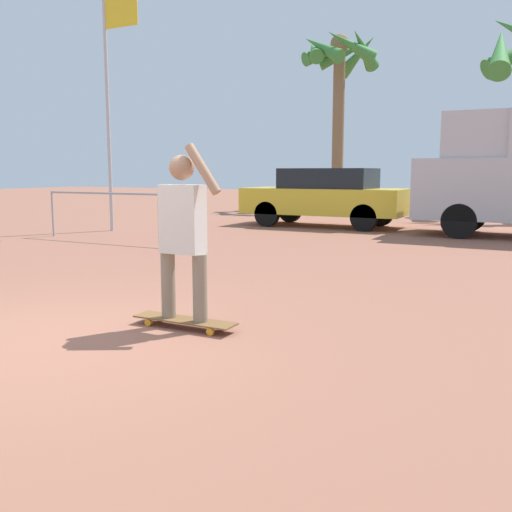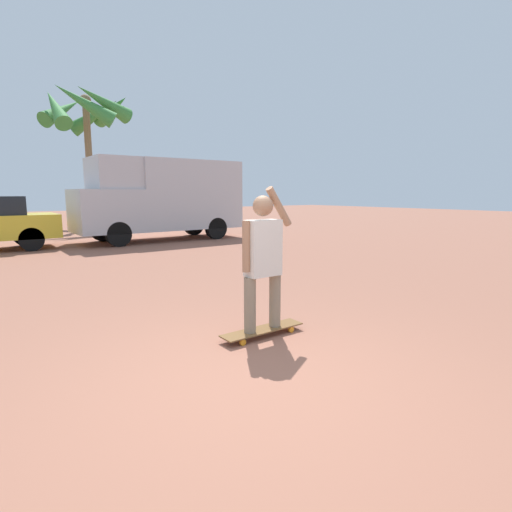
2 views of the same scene
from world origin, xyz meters
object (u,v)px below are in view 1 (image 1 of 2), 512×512
parked_car_yellow (325,196)px  flagpole (111,91)px  skateboard (185,321)px  person_skateboarder (183,227)px  palm_tree_center_background (339,68)px

parked_car_yellow → flagpole: 6.32m
skateboard → person_skateboarder: size_ratio=0.64×
skateboard → palm_tree_center_background: 19.04m
skateboard → palm_tree_center_background: (-4.73, 17.61, 5.49)m
parked_car_yellow → skateboard: bearing=-76.4°
parked_car_yellow → palm_tree_center_background: palm_tree_center_background is taller
parked_car_yellow → palm_tree_center_background: size_ratio=0.65×
flagpole → palm_tree_center_background: bearing=78.5°
person_skateboarder → flagpole: bearing=135.2°
palm_tree_center_background → flagpole: 11.15m
person_skateboarder → flagpole: size_ratio=0.28×
palm_tree_center_background → person_skateboarder: bearing=-75.0°
skateboard → palm_tree_center_background: palm_tree_center_background is taller
skateboard → parked_car_yellow: 10.90m
skateboard → parked_car_yellow: (-2.55, 10.57, 0.78)m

